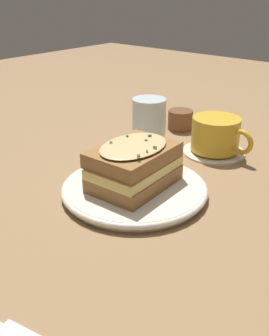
{
  "coord_description": "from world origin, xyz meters",
  "views": [
    {
      "loc": [
        0.44,
        0.36,
        0.3
      ],
      "look_at": [
        0.02,
        0.01,
        0.05
      ],
      "focal_mm": 42.0,
      "sensor_mm": 36.0,
      "label": 1
    }
  ],
  "objects": [
    {
      "name": "condiment_pot",
      "position": [
        -0.27,
        -0.11,
        0.02
      ],
      "size": [
        0.06,
        0.06,
        0.04
      ],
      "primitive_type": "cylinder",
      "color": "brown",
      "rests_on": "ground_plane"
    },
    {
      "name": "dinner_plate",
      "position": [
        0.02,
        0.01,
        0.01
      ],
      "size": [
        0.23,
        0.23,
        0.02
      ],
      "color": "silver",
      "rests_on": "ground_plane"
    },
    {
      "name": "fork",
      "position": [
        0.31,
        0.09,
        0.0
      ],
      "size": [
        0.05,
        0.17,
        0.0
      ],
      "rotation": [
        0.0,
        0.0,
        0.2
      ],
      "color": "silver",
      "rests_on": "ground_plane"
    },
    {
      "name": "ground_plane",
      "position": [
        0.0,
        0.0,
        0.0
      ],
      "size": [
        2.4,
        2.4,
        0.0
      ],
      "primitive_type": "plane",
      "color": "olive"
    },
    {
      "name": "water_glass",
      "position": [
        -0.13,
        -0.08,
        0.05
      ],
      "size": [
        0.06,
        0.06,
        0.1
      ],
      "primitive_type": "cylinder",
      "color": "silver",
      "rests_on": "ground_plane"
    },
    {
      "name": "teacup_with_saucer",
      "position": [
        -0.2,
        0.02,
        0.03
      ],
      "size": [
        0.12,
        0.14,
        0.07
      ],
      "rotation": [
        0.0,
        0.0,
        1.45
      ],
      "color": "silver",
      "rests_on": "ground_plane"
    },
    {
      "name": "sandwich",
      "position": [
        0.02,
        0.01,
        0.05
      ],
      "size": [
        0.14,
        0.11,
        0.07
      ],
      "rotation": [
        0.0,
        0.0,
        3.2
      ],
      "color": "olive",
      "rests_on": "dinner_plate"
    }
  ]
}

